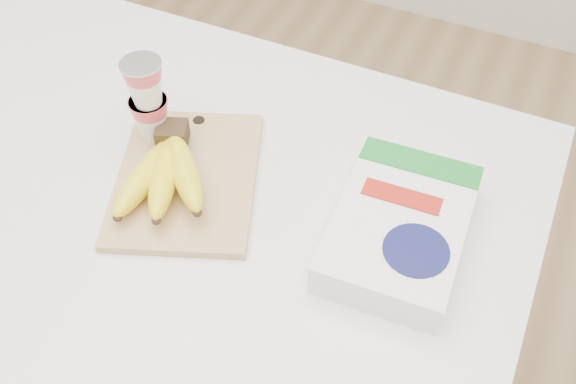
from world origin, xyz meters
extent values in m
cube|color=white|center=(0.00, 0.00, 0.45)|extent=(1.21, 0.80, 0.90)
cube|color=tan|center=(0.07, 0.02, 0.91)|extent=(0.30, 0.35, 0.01)
cube|color=#382816|center=(0.02, 0.07, 0.94)|extent=(0.06, 0.06, 0.03)
ellipsoid|color=yellow|center=(0.03, -0.02, 0.94)|extent=(0.06, 0.19, 0.05)
sphere|color=#382816|center=(0.04, -0.11, 0.94)|extent=(0.01, 0.01, 0.01)
ellipsoid|color=yellow|center=(0.06, -0.02, 0.94)|extent=(0.11, 0.18, 0.05)
sphere|color=#382816|center=(0.09, -0.09, 0.94)|extent=(0.01, 0.01, 0.01)
ellipsoid|color=yellow|center=(0.08, 0.00, 0.95)|extent=(0.16, 0.16, 0.05)
sphere|color=#382816|center=(0.14, -0.06, 0.95)|extent=(0.01, 0.01, 0.01)
cylinder|color=silver|center=(-0.02, 0.07, 1.07)|extent=(0.06, 0.06, 0.00)
cube|color=white|center=(0.40, 0.05, 0.93)|extent=(0.19, 0.27, 0.06)
cube|color=#1C7F2B|center=(0.40, 0.15, 0.96)|extent=(0.18, 0.06, 0.00)
cylinder|color=#131549|center=(0.44, 0.00, 0.96)|extent=(0.09, 0.09, 0.00)
cube|color=#AC2013|center=(0.39, 0.08, 0.96)|extent=(0.11, 0.04, 0.00)
camera|label=1|loc=(0.50, -0.53, 1.65)|focal=40.00mm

